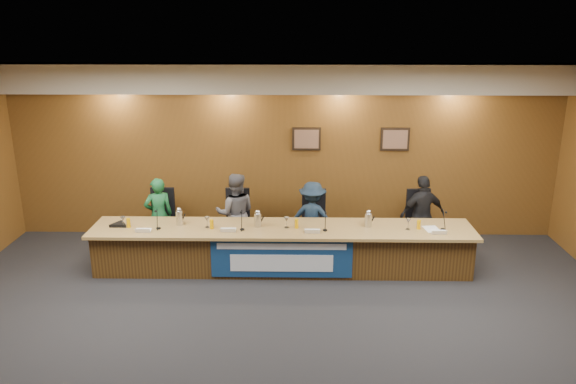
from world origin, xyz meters
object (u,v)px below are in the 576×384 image
panelist_b (236,213)px  office_chair_d (420,225)px  carafe_right (368,220)px  panelist_c (312,218)px  carafe_mid (258,220)px  carafe_left (179,218)px  panelist_d (422,215)px  banner (282,258)px  speakerphone (119,225)px  office_chair_a (161,223)px  office_chair_b (237,224)px  office_chair_c (312,224)px  panelist_a (159,215)px  dais_body (282,249)px

panelist_b → office_chair_d: panelist_b is taller
carafe_right → panelist_c: bearing=141.0°
carafe_mid → carafe_left: bearing=177.4°
panelist_d → banner: bearing=9.9°
carafe_right → carafe_mid: bearing=-179.1°
carafe_right → speakerphone: carafe_right is taller
office_chair_d → carafe_mid: (-2.78, -0.83, 0.38)m
office_chair_d → carafe_right: carafe_right is taller
banner → carafe_left: carafe_left is taller
office_chair_a → office_chair_b: 1.34m
panelist_d → office_chair_c: panelist_d is taller
panelist_b → speakerphone: size_ratio=4.46×
office_chair_c → speakerphone: 3.25m
carafe_left → banner: bearing=-15.3°
office_chair_b → office_chair_d: size_ratio=1.00×
panelist_a → carafe_left: panelist_a is taller
office_chair_c → carafe_mid: bearing=-129.2°
office_chair_d → carafe_right: (-1.02, -0.81, 0.38)m
office_chair_d → carafe_mid: size_ratio=2.16×
office_chair_d → carafe_right: 1.35m
dais_body → carafe_mid: (-0.39, -0.02, 0.51)m
office_chair_a → carafe_right: bearing=-10.6°
carafe_left → speakerphone: 0.97m
office_chair_b → carafe_right: size_ratio=2.16×
carafe_left → speakerphone: carafe_left is taller
office_chair_c → carafe_left: size_ratio=2.03×
office_chair_c → carafe_left: 2.33m
carafe_left → carafe_right: size_ratio=1.06×
carafe_right → office_chair_d: bearing=38.4°
panelist_a → panelist_d: (4.56, 0.00, 0.03)m
carafe_left → carafe_mid: (1.27, -0.06, -0.01)m
office_chair_c → office_chair_d: 1.89m
carafe_left → speakerphone: (-0.96, -0.07, -0.09)m
office_chair_b → office_chair_d: 3.22m
dais_body → office_chair_c: (0.50, 0.82, 0.13)m
office_chair_a → office_chair_b: size_ratio=1.00×
panelist_b → carafe_left: size_ratio=6.03×
panelist_a → office_chair_b: bearing=160.6°
carafe_left → carafe_right: (3.03, -0.03, -0.01)m
office_chair_d → office_chair_b: bearing=175.9°
panelist_c → office_chair_d: 1.90m
office_chair_c → panelist_b: bearing=-168.0°
office_chair_c → carafe_right: (0.87, -0.81, 0.38)m
office_chair_d → carafe_left: size_ratio=2.03×
speakerphone → carafe_left: bearing=4.2°
dais_body → panelist_b: (-0.83, 0.72, 0.36)m
banner → dais_body: bearing=90.0°
office_chair_b → carafe_mid: 1.02m
dais_body → carafe_left: bearing=178.7°
banner → panelist_b: panelist_b is taller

